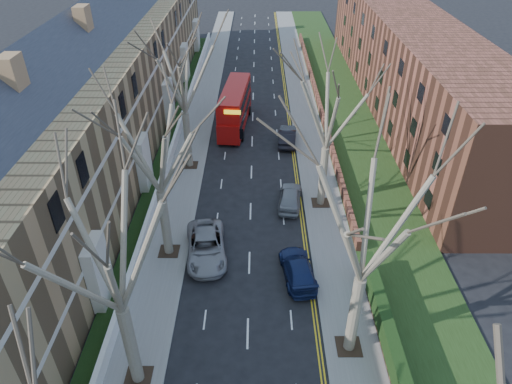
{
  "coord_description": "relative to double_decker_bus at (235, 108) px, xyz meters",
  "views": [
    {
      "loc": [
        0.55,
        -8.4,
        21.66
      ],
      "look_at": [
        0.44,
        20.01,
        2.52
      ],
      "focal_mm": 32.0,
      "sensor_mm": 36.0,
      "label": 1
    }
  ],
  "objects": [
    {
      "name": "tree_right_mid",
      "position": [
        7.54,
        -28.5,
        7.48
      ],
      "size": [
        10.5,
        10.5,
        14.71
      ],
      "color": "#6A5E4B",
      "rests_on": "ground"
    },
    {
      "name": "tree_left_far",
      "position": [
        -3.86,
        -20.5,
        7.17
      ],
      "size": [
        10.15,
        10.15,
        14.22
      ],
      "color": "#6A5E4B",
      "rests_on": "ground"
    },
    {
      "name": "pavement_left",
      "position": [
        -4.16,
        2.5,
        -2.01
      ],
      "size": [
        3.0,
        102.0,
        0.12
      ],
      "primitive_type": "cube",
      "color": "slate",
      "rests_on": "ground"
    },
    {
      "name": "car_left_far",
      "position": [
        -1.16,
        -20.76,
        -1.27
      ],
      "size": [
        3.36,
        6.05,
        1.6
      ],
      "primitive_type": "imported",
      "rotation": [
        0.0,
        0.0,
        0.13
      ],
      "color": "gray",
      "rests_on": "ground"
    },
    {
      "name": "terrace_left",
      "position": [
        -11.8,
        -5.5,
        3.46
      ],
      "size": [
        9.7,
        78.0,
        13.6
      ],
      "color": "#99764E",
      "rests_on": "ground"
    },
    {
      "name": "tree_left_mid",
      "position": [
        -3.86,
        -30.5,
        7.48
      ],
      "size": [
        10.5,
        10.5,
        14.71
      ],
      "color": "#6A5E4B",
      "rests_on": "ground"
    },
    {
      "name": "front_wall_left",
      "position": [
        -5.81,
        -5.5,
        -1.45
      ],
      "size": [
        0.3,
        78.0,
        1.0
      ],
      "color": "white",
      "rests_on": "ground"
    },
    {
      "name": "car_right_near",
      "position": [
        5.07,
        -22.85,
        -1.38
      ],
      "size": [
        2.56,
        5.01,
        1.39
      ],
      "primitive_type": "imported",
      "rotation": [
        0.0,
        0.0,
        3.27
      ],
      "color": "#16214D",
      "rests_on": "ground"
    },
    {
      "name": "tree_right_far",
      "position": [
        7.54,
        -14.5,
        7.17
      ],
      "size": [
        10.15,
        10.15,
        14.22
      ],
      "color": "#6A5E4B",
      "rests_on": "ground"
    },
    {
      "name": "grass_verge_right",
      "position": [
        12.34,
        2.5,
        -1.92
      ],
      "size": [
        6.0,
        102.0,
        0.06
      ],
      "color": "#1E3112",
      "rests_on": "ground"
    },
    {
      "name": "tree_left_dist",
      "position": [
        -3.86,
        -8.5,
        7.48
      ],
      "size": [
        10.5,
        10.5,
        14.71
      ],
      "color": "#6A5E4B",
      "rests_on": "ground"
    },
    {
      "name": "pavement_right",
      "position": [
        7.84,
        2.5,
        -2.01
      ],
      "size": [
        3.0,
        102.0,
        0.12
      ],
      "primitive_type": "cube",
      "color": "slate",
      "rests_on": "ground"
    },
    {
      "name": "double_decker_bus",
      "position": [
        0.0,
        0.0,
        0.0
      ],
      "size": [
        3.3,
        10.22,
        4.24
      ],
      "rotation": [
        0.0,
        0.0,
        3.04
      ],
      "color": "#A00D0B",
      "rests_on": "ground"
    },
    {
      "name": "car_right_mid",
      "position": [
        5.04,
        -14.6,
        -1.32
      ],
      "size": [
        2.34,
        4.62,
        1.51
      ],
      "primitive_type": "imported",
      "rotation": [
        0.0,
        0.0,
        3.01
      ],
      "color": "gray",
      "rests_on": "ground"
    },
    {
      "name": "car_right_far",
      "position": [
        5.42,
        -3.78,
        -1.3
      ],
      "size": [
        2.1,
        4.86,
        1.56
      ],
      "primitive_type": "imported",
      "rotation": [
        0.0,
        0.0,
        3.04
      ],
      "color": "black",
      "rests_on": "ground"
    },
    {
      "name": "flats_right",
      "position": [
        19.3,
        6.5,
        2.91
      ],
      "size": [
        13.97,
        54.0,
        10.0
      ],
      "color": "brown",
      "rests_on": "ground"
    }
  ]
}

